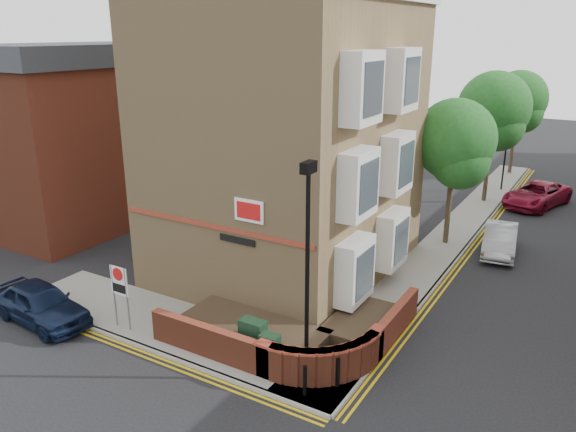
{
  "coord_description": "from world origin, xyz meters",
  "views": [
    {
      "loc": [
        8.26,
        -11.01,
        9.55
      ],
      "look_at": [
        -0.67,
        4.0,
        3.79
      ],
      "focal_mm": 35.0,
      "sensor_mm": 36.0,
      "label": 1
    }
  ],
  "objects_px": {
    "lamppost": "(307,273)",
    "silver_car_near": "(500,239)",
    "utility_cabinet_large": "(253,338)",
    "navy_hatchback": "(41,303)",
    "zone_sign": "(120,286)"
  },
  "relations": [
    {
      "from": "zone_sign",
      "to": "silver_car_near",
      "type": "height_order",
      "value": "zone_sign"
    },
    {
      "from": "navy_hatchback",
      "to": "silver_car_near",
      "type": "height_order",
      "value": "navy_hatchback"
    },
    {
      "from": "utility_cabinet_large",
      "to": "silver_car_near",
      "type": "xyz_separation_m",
      "value": [
        4.69,
        12.88,
        -0.07
      ]
    },
    {
      "from": "zone_sign",
      "to": "navy_hatchback",
      "type": "height_order",
      "value": "zone_sign"
    },
    {
      "from": "utility_cabinet_large",
      "to": "navy_hatchback",
      "type": "distance_m",
      "value": 7.77
    },
    {
      "from": "lamppost",
      "to": "silver_car_near",
      "type": "bearing_deg",
      "value": 77.88
    },
    {
      "from": "zone_sign",
      "to": "navy_hatchback",
      "type": "xyz_separation_m",
      "value": [
        -2.86,
        -1.0,
        -0.95
      ]
    },
    {
      "from": "zone_sign",
      "to": "silver_car_near",
      "type": "bearing_deg",
      "value": 55.54
    },
    {
      "from": "zone_sign",
      "to": "navy_hatchback",
      "type": "relative_size",
      "value": 0.54
    },
    {
      "from": "lamppost",
      "to": "silver_car_near",
      "type": "xyz_separation_m",
      "value": [
        2.79,
        12.98,
        -2.7
      ]
    },
    {
      "from": "lamppost",
      "to": "silver_car_near",
      "type": "relative_size",
      "value": 1.6
    },
    {
      "from": "utility_cabinet_large",
      "to": "silver_car_near",
      "type": "relative_size",
      "value": 0.31
    },
    {
      "from": "utility_cabinet_large",
      "to": "silver_car_near",
      "type": "height_order",
      "value": "utility_cabinet_large"
    },
    {
      "from": "silver_car_near",
      "to": "utility_cabinet_large",
      "type": "bearing_deg",
      "value": -118.29
    },
    {
      "from": "zone_sign",
      "to": "lamppost",
      "type": "bearing_deg",
      "value": 6.07
    }
  ]
}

